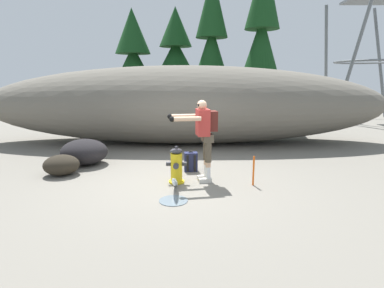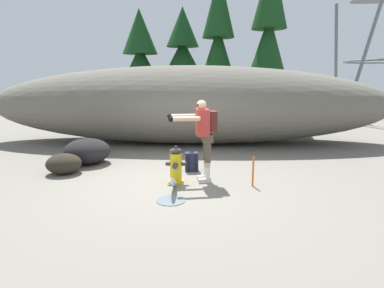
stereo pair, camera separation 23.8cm
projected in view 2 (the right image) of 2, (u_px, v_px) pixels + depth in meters
name	position (u px, v px, depth m)	size (l,w,h in m)	color
ground_plane	(178.00, 182.00, 6.47)	(56.00, 56.00, 0.04)	slate
dirt_embankment	(188.00, 105.00, 10.13)	(13.25, 3.20, 2.53)	#666056
fire_hydrant	(176.00, 166.00, 6.30)	(0.42, 0.37, 0.77)	gold
hydrant_water_jet	(173.00, 187.00, 5.68)	(0.51, 1.09, 0.49)	silver
utility_worker	(203.00, 130.00, 6.22)	(1.02, 0.63, 1.69)	beige
spare_backpack	(192.00, 162.00, 7.13)	(0.32, 0.31, 0.47)	#23284C
boulder_large	(87.00, 151.00, 7.75)	(1.05, 1.14, 0.64)	black
boulder_mid	(64.00, 164.00, 6.93)	(0.77, 0.67, 0.46)	#2A251C
pine_tree_far_left	(140.00, 62.00, 14.32)	(2.48, 2.48, 5.23)	#47331E
pine_tree_left	(183.00, 54.00, 14.77)	(2.39, 2.39, 5.42)	#47331E
pine_tree_center	(218.00, 49.00, 13.35)	(2.13, 2.13, 6.53)	#47331E
pine_tree_right	(268.00, 41.00, 12.73)	(2.22, 2.22, 7.05)	#47331E
survey_stake	(253.00, 171.00, 6.10)	(0.04, 0.04, 0.60)	#E55914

